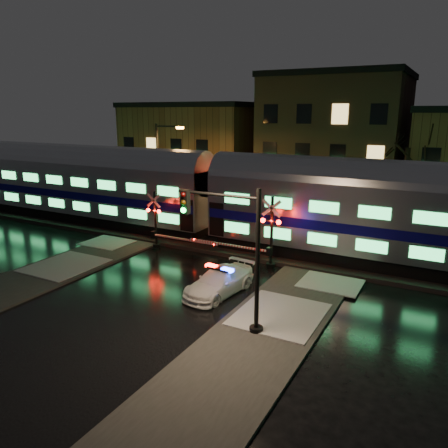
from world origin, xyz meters
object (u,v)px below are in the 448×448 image
at_px(crossing_signal_right, 265,239).
at_px(streetlight, 161,165).
at_px(crossing_signal_left, 159,226).
at_px(police_car, 219,282).
at_px(traffic_light, 236,256).

xyz_separation_m(crossing_signal_right, streetlight, (-11.95, 6.69, 2.72)).
height_order(crossing_signal_left, streetlight, streetlight).
distance_m(police_car, crossing_signal_right, 4.52).
bearing_deg(crossing_signal_left, streetlight, 125.11).
height_order(police_car, crossing_signal_right, crossing_signal_right).
relative_size(crossing_signal_right, crossing_signal_left, 1.10).
relative_size(police_car, traffic_light, 0.76).
bearing_deg(streetlight, traffic_light, -45.22).
height_order(police_car, streetlight, streetlight).
bearing_deg(crossing_signal_left, police_car, -32.81).
relative_size(police_car, crossing_signal_left, 0.85).
height_order(crossing_signal_right, crossing_signal_left, crossing_signal_right).
height_order(traffic_light, streetlight, streetlight).
relative_size(police_car, crossing_signal_right, 0.77).
bearing_deg(crossing_signal_right, traffic_light, -76.00).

